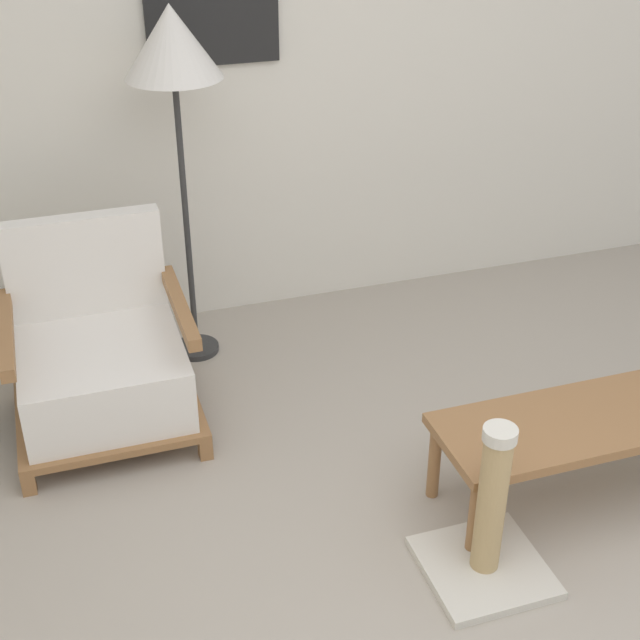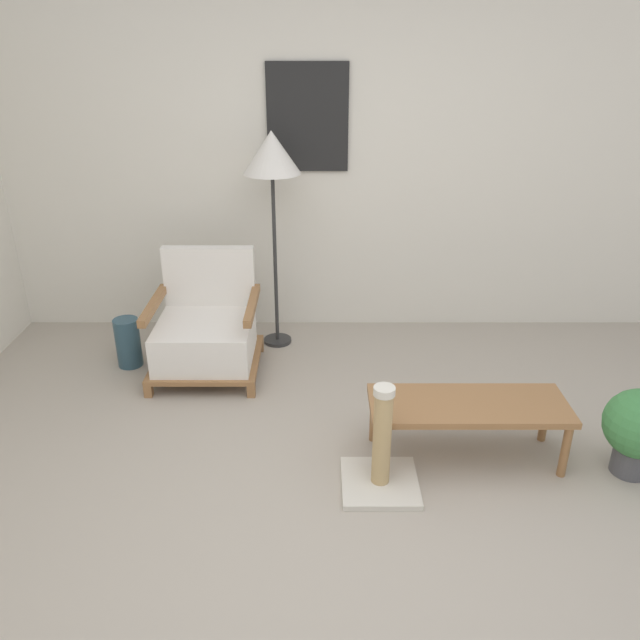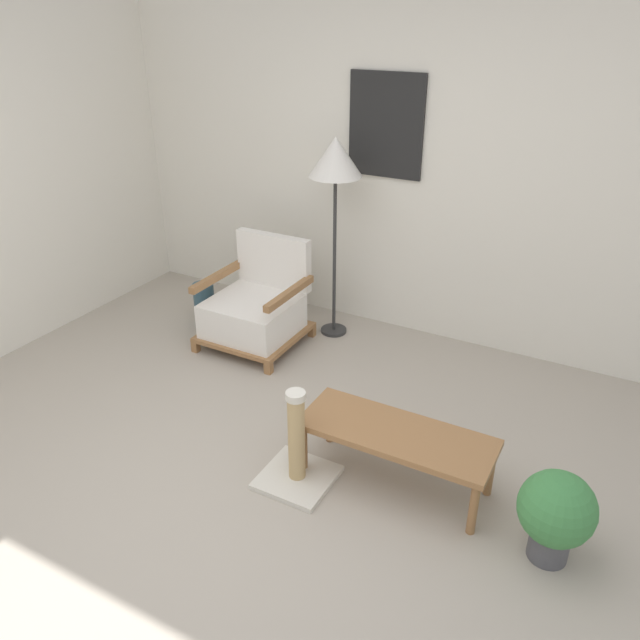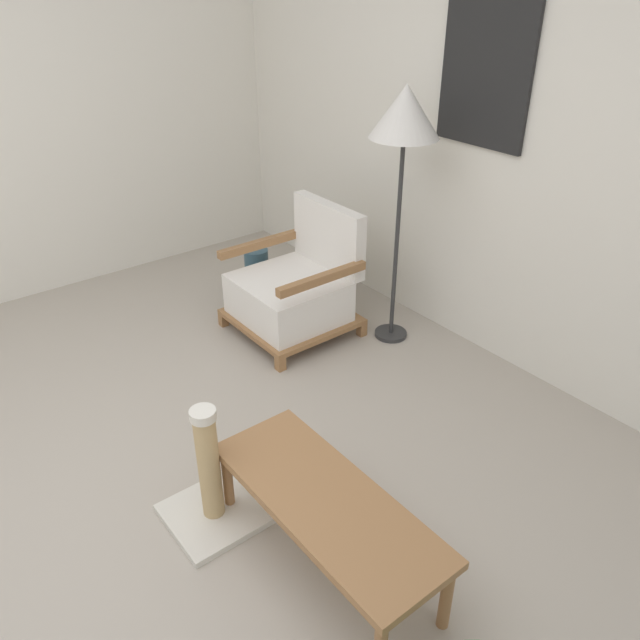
# 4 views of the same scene
# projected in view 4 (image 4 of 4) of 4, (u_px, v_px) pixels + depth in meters

# --- Properties ---
(ground_plane) EXTENTS (14.00, 14.00, 0.00)m
(ground_plane) POSITION_uv_depth(u_px,v_px,m) (86.00, 546.00, 2.53)
(ground_plane) COLOR #A89E8E
(wall_back) EXTENTS (8.00, 0.09, 2.70)m
(wall_back) POSITION_uv_depth(u_px,v_px,m) (517.00, 120.00, 3.17)
(wall_back) COLOR silver
(wall_back) RESTS_ON ground_plane
(armchair) EXTENTS (0.69, 0.67, 0.78)m
(armchair) POSITION_uv_depth(u_px,v_px,m) (295.00, 289.00, 3.87)
(armchair) COLOR olive
(armchair) RESTS_ON ground_plane
(floor_lamp) EXTENTS (0.38, 0.38, 1.51)m
(floor_lamp) POSITION_uv_depth(u_px,v_px,m) (405.00, 120.00, 3.28)
(floor_lamp) COLOR #2D2D2D
(floor_lamp) RESTS_ON ground_plane
(coffee_table) EXTENTS (1.02, 0.39, 0.34)m
(coffee_table) POSITION_uv_depth(u_px,v_px,m) (326.00, 506.00, 2.32)
(coffee_table) COLOR olive
(coffee_table) RESTS_ON ground_plane
(vase) EXTENTS (0.17, 0.17, 0.34)m
(vase) POSITION_uv_depth(u_px,v_px,m) (257.00, 272.00, 4.34)
(vase) COLOR #2D4C5B
(vase) RESTS_ON ground_plane
(scratching_post) EXTENTS (0.38, 0.38, 0.57)m
(scratching_post) POSITION_uv_depth(u_px,v_px,m) (212.00, 488.00, 2.58)
(scratching_post) COLOR beige
(scratching_post) RESTS_ON ground_plane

